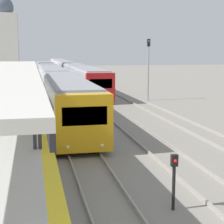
{
  "coord_description": "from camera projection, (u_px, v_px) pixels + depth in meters",
  "views": [
    {
      "loc": [
        -2.21,
        -4.93,
        4.76
      ],
      "look_at": [
        1.86,
        14.15,
        1.58
      ],
      "focal_mm": 60.0,
      "sensor_mm": 36.0,
      "label": 1
    }
  ],
  "objects": [
    {
      "name": "train_far",
      "position": [
        68.0,
        70.0,
        63.52
      ],
      "size": [
        2.57,
        63.15,
        2.99
      ],
      "color": "red",
      "rests_on": "ground_plane"
    },
    {
      "name": "distant_domed_building",
      "position": [
        4.0,
        43.0,
        55.02
      ],
      "size": [
        4.13,
        4.13,
        12.63
      ],
      "color": "silver",
      "rests_on": "ground_plane"
    },
    {
      "name": "person_on_platform",
      "position": [
        37.0,
        125.0,
        14.47
      ],
      "size": [
        0.4,
        0.4,
        1.66
      ],
      "color": "#2D2D33",
      "rests_on": "station_platform"
    },
    {
      "name": "signal_post_near",
      "position": [
        174.0,
        176.0,
        11.18
      ],
      "size": [
        0.2,
        0.21,
        1.74
      ],
      "color": "black",
      "rests_on": "ground_plane"
    },
    {
      "name": "signal_mast_far",
      "position": [
        148.0,
        63.0,
        36.03
      ],
      "size": [
        0.28,
        0.29,
        5.92
      ],
      "color": "gray",
      "rests_on": "ground_plane"
    },
    {
      "name": "train_near",
      "position": [
        52.0,
        79.0,
        41.79
      ],
      "size": [
        2.6,
        52.38,
        3.0
      ],
      "color": "gold",
      "rests_on": "ground_plane"
    }
  ]
}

